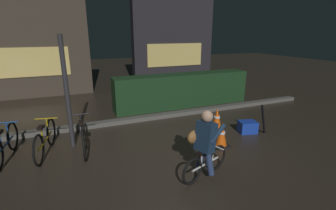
{
  "coord_description": "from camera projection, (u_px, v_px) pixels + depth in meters",
  "views": [
    {
      "loc": [
        -1.84,
        -4.3,
        2.5
      ],
      "look_at": [
        0.2,
        0.6,
        0.9
      ],
      "focal_mm": 26.02,
      "sensor_mm": 36.0,
      "label": 1
    }
  ],
  "objects": [
    {
      "name": "ground_plane",
      "position": [
        170.0,
        154.0,
        5.2
      ],
      "size": [
        40.0,
        40.0,
        0.0
      ],
      "primitive_type": "plane",
      "color": "#2D261E"
    },
    {
      "name": "sidewalk_curb",
      "position": [
        141.0,
        119.0,
        7.13
      ],
      "size": [
        12.0,
        0.24,
        0.12
      ],
      "primitive_type": "cube",
      "color": "#56544F",
      "rests_on": "ground"
    },
    {
      "name": "traffic_cone_far",
      "position": [
        217.0,
        119.0,
        6.52
      ],
      "size": [
        0.36,
        0.36,
        0.55
      ],
      "color": "black",
      "rests_on": "ground"
    },
    {
      "name": "closed_umbrella",
      "position": [
        263.0,
        119.0,
        6.07
      ],
      "size": [
        0.34,
        0.16,
        0.81
      ],
      "primitive_type": "cylinder",
      "rotation": [
        0.0,
        0.36,
        3.47
      ],
      "color": "black",
      "rests_on": "ground"
    },
    {
      "name": "cyclist",
      "position": [
        204.0,
        144.0,
        4.23
      ],
      "size": [
        1.13,
        0.51,
        1.25
      ],
      "rotation": [
        0.0,
        0.0,
        0.35
      ],
      "color": "black",
      "rests_on": "ground"
    },
    {
      "name": "hedge_row",
      "position": [
        183.0,
        90.0,
        8.44
      ],
      "size": [
        4.8,
        0.7,
        1.13
      ],
      "primitive_type": "cube",
      "color": "#19381C",
      "rests_on": "ground"
    },
    {
      "name": "parked_bike_center_left",
      "position": [
        83.0,
        135.0,
        5.3
      ],
      "size": [
        0.46,
        1.62,
        0.75
      ],
      "rotation": [
        0.0,
        0.0,
        1.54
      ],
      "color": "black",
      "rests_on": "ground"
    },
    {
      "name": "storefront_left",
      "position": [
        12.0,
        40.0,
        8.98
      ],
      "size": [
        5.41,
        0.54,
        4.47
      ],
      "color": "#42382D",
      "rests_on": "ground"
    },
    {
      "name": "parked_bike_leftmost",
      "position": [
        5.0,
        145.0,
        4.89
      ],
      "size": [
        0.46,
        1.55,
        0.72
      ],
      "rotation": [
        0.0,
        0.0,
        1.45
      ],
      "color": "black",
      "rests_on": "ground"
    },
    {
      "name": "street_post",
      "position": [
        67.0,
        94.0,
        5.21
      ],
      "size": [
        0.1,
        0.1,
        2.47
      ],
      "primitive_type": "cylinder",
      "color": "#2D2D33",
      "rests_on": "ground"
    },
    {
      "name": "parked_bike_left_mid",
      "position": [
        45.0,
        139.0,
        5.12
      ],
      "size": [
        0.46,
        1.54,
        0.72
      ],
      "rotation": [
        0.0,
        0.0,
        1.37
      ],
      "color": "black",
      "rests_on": "ground"
    },
    {
      "name": "blue_crate",
      "position": [
        248.0,
        127.0,
        6.27
      ],
      "size": [
        0.5,
        0.42,
        0.3
      ],
      "primitive_type": "cube",
      "rotation": [
        0.0,
        0.0,
        -0.24
      ],
      "color": "#193DB7",
      "rests_on": "ground"
    },
    {
      "name": "traffic_cone_near",
      "position": [
        222.0,
        135.0,
        5.48
      ],
      "size": [
        0.36,
        0.36,
        0.57
      ],
      "color": "black",
      "rests_on": "ground"
    },
    {
      "name": "storefront_right",
      "position": [
        173.0,
        30.0,
        12.01
      ],
      "size": [
        4.16,
        0.54,
        5.15
      ],
      "color": "#262328",
      "rests_on": "ground"
    }
  ]
}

